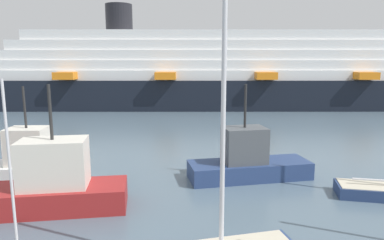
{
  "coord_description": "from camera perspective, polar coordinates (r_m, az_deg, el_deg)",
  "views": [
    {
      "loc": [
        -0.38,
        -9.38,
        7.94
      ],
      "look_at": [
        0.0,
        16.64,
        3.42
      ],
      "focal_mm": 32.07,
      "sensor_mm": 36.0,
      "label": 1
    }
  ],
  "objects": [
    {
      "name": "cruise_ship",
      "position": [
        59.54,
        3.41,
        7.52
      ],
      "size": [
        88.24,
        14.68,
        17.18
      ],
      "rotation": [
        0.0,
        0.0,
        -0.01
      ],
      "color": "black",
      "rests_on": "ground_plane"
    },
    {
      "name": "fishing_boat_0",
      "position": [
        20.05,
        -22.49,
        -9.95
      ],
      "size": [
        8.51,
        3.71,
        6.75
      ],
      "rotation": [
        0.0,
        0.0,
        0.13
      ],
      "color": "maroon",
      "rests_on": "ground_plane"
    },
    {
      "name": "fishing_boat_1",
      "position": [
        23.71,
        9.22,
        -6.78
      ],
      "size": [
        8.56,
        4.09,
        6.42
      ],
      "rotation": [
        0.0,
        0.0,
        3.32
      ],
      "color": "navy",
      "rests_on": "ground_plane"
    },
    {
      "name": "fishing_boat_2",
      "position": [
        25.29,
        -25.98,
        -6.61
      ],
      "size": [
        7.72,
        2.59,
        6.33
      ],
      "rotation": [
        0.0,
        0.0,
        0.01
      ],
      "color": "white",
      "rests_on": "ground_plane"
    }
  ]
}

